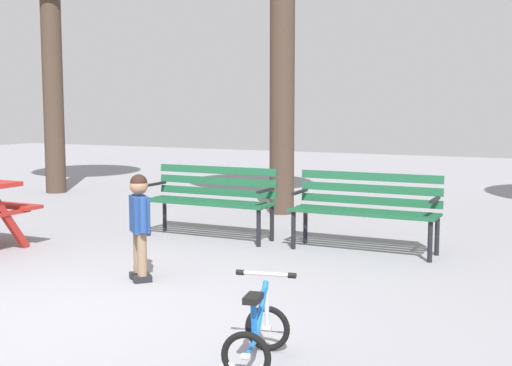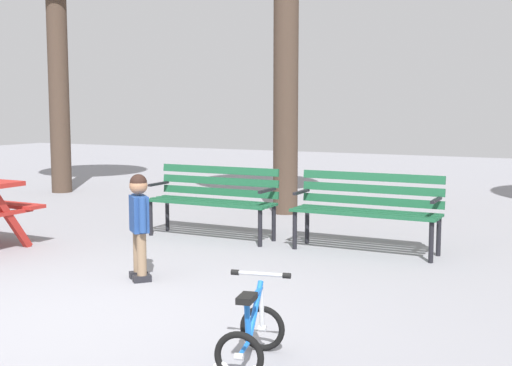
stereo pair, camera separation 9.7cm
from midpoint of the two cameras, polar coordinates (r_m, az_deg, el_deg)
ground at (r=5.43m, az=-16.49°, el=-10.78°), size 36.00×36.00×0.00m
park_bench_far_left at (r=8.23m, az=-4.06°, el=-1.05°), size 1.60×0.47×0.85m
park_bench_left at (r=7.52m, az=8.82°, el=-1.81°), size 1.61×0.48×0.85m
child_standing at (r=6.27m, az=-10.15°, el=-2.98°), size 0.30×0.28×0.97m
kids_bicycle at (r=4.26m, az=-0.57°, el=-12.49°), size 0.46×0.61×0.54m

